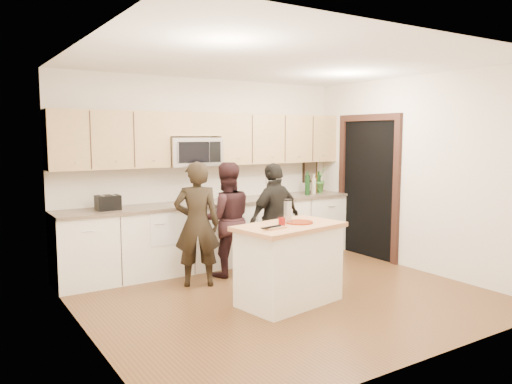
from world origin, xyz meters
TOP-DOWN VIEW (x-y plane):
  - floor at (0.00, 0.00)m, footprint 4.50×4.50m
  - room_shell at (0.00, 0.00)m, footprint 4.52×4.02m
  - back_cabinetry at (0.00, 1.69)m, footprint 4.50×0.66m
  - upper_cabinetry at (0.03, 1.83)m, footprint 4.50×0.33m
  - microwave at (-0.31, 1.80)m, footprint 0.76×0.41m
  - doorway at (2.23, 0.90)m, footprint 0.06×1.25m
  - framed_picture at (1.95, 1.98)m, footprint 0.30×0.03m
  - dish_towel at (-0.95, 1.50)m, footprint 0.34×0.60m
  - island at (-0.10, -0.22)m, footprint 1.30×0.89m
  - red_plate at (0.04, -0.21)m, footprint 0.31×0.31m
  - box_grater at (-0.07, -0.14)m, footprint 0.08×0.07m
  - drink_glass at (-0.23, -0.25)m, footprint 0.07×0.07m
  - cutting_board at (-0.39, -0.33)m, footprint 0.26×0.20m
  - tongs at (-0.44, -0.37)m, footprint 0.26×0.08m
  - knife at (-0.39, -0.39)m, footprint 0.18×0.05m
  - toaster at (-1.56, 1.67)m, footprint 0.29×0.23m
  - bottle_cluster at (1.73, 1.65)m, footprint 0.43×0.26m
  - orchid at (1.95, 1.72)m, footprint 0.27×0.24m
  - woman_left at (-0.68, 0.93)m, footprint 0.68×0.58m
  - woman_center at (-0.15, 1.13)m, footprint 0.87×0.76m
  - woman_right at (0.42, 0.82)m, footprint 0.95×0.54m

SIDE VIEW (x-z plane):
  - floor at x=0.00m, z-range 0.00..0.00m
  - island at x=-0.10m, z-range 0.00..0.90m
  - back_cabinetry at x=0.00m, z-range 0.00..0.94m
  - woman_right at x=0.42m, z-range 0.00..1.52m
  - woman_center at x=-0.15m, z-range 0.00..1.53m
  - woman_left at x=-0.68m, z-range 0.00..1.56m
  - dish_towel at x=-0.95m, z-range 0.56..1.04m
  - red_plate at x=0.04m, z-range 0.90..0.92m
  - cutting_board at x=-0.39m, z-range 0.90..0.92m
  - knife at x=-0.39m, z-range 0.92..0.93m
  - tongs at x=-0.44m, z-range 0.92..0.94m
  - drink_glass at x=-0.23m, z-range 0.90..0.99m
  - toaster at x=-1.56m, z-range 0.94..1.13m
  - box_grater at x=-0.07m, z-range 0.92..1.17m
  - bottle_cluster at x=1.73m, z-range 0.93..1.30m
  - orchid at x=1.95m, z-range 0.94..1.36m
  - doorway at x=2.23m, z-range 0.06..2.26m
  - framed_picture at x=1.95m, z-range 1.09..1.47m
  - microwave at x=-0.31m, z-range 1.45..1.85m
  - room_shell at x=0.00m, z-range 0.38..3.09m
  - upper_cabinetry at x=0.03m, z-range 1.47..2.22m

